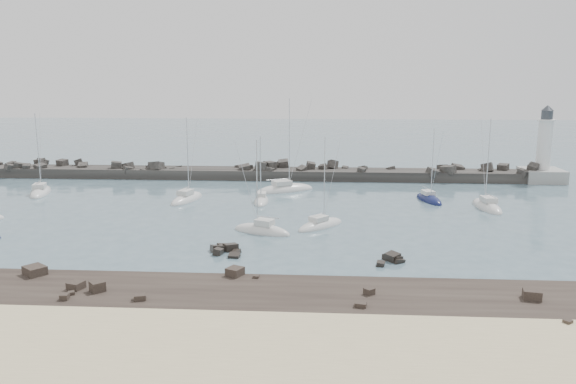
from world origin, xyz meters
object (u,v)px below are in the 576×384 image
object	(u,v)px
sailboat_8	(429,200)
lighthouse	(543,165)
sailboat_3	(187,200)
sailboat_7	(320,226)
sailboat_9	(487,207)
sailboat_4	(285,190)
sailboat_1	(41,193)
sailboat_5	(262,231)
sailboat_6	(261,201)

from	to	relation	value
sailboat_8	lighthouse	bearing A→B (deg)	37.65
sailboat_3	sailboat_7	bearing A→B (deg)	-34.78
sailboat_3	sailboat_9	xyz separation A→B (m)	(44.85, -2.39, 0.00)
sailboat_9	sailboat_4	bearing A→B (deg)	160.37
sailboat_4	sailboat_7	distance (m)	23.64
lighthouse	sailboat_1	size ratio (longest dim) A/B	1.03
sailboat_3	sailboat_8	world-z (taller)	sailboat_3
sailboat_3	sailboat_5	xyz separation A→B (m)	(13.62, -17.60, 0.00)
lighthouse	sailboat_7	xyz separation A→B (m)	(-40.25, -35.00, -2.96)
sailboat_1	sailboat_9	world-z (taller)	sailboat_1
sailboat_6	sailboat_1	bearing A→B (deg)	173.42
sailboat_3	sailboat_8	bearing A→B (deg)	3.59
lighthouse	sailboat_4	world-z (taller)	sailboat_4
sailboat_7	sailboat_3	bearing A→B (deg)	145.22
sailboat_5	sailboat_6	bearing A→B (deg)	96.66
sailboat_7	lighthouse	bearing A→B (deg)	41.01
sailboat_7	sailboat_8	xyz separation A→B (m)	(16.61, 16.76, 0.01)
sailboat_1	lighthouse	bearing A→B (deg)	11.06
lighthouse	sailboat_6	world-z (taller)	lighthouse
lighthouse	sailboat_3	world-z (taller)	lighthouse
lighthouse	sailboat_6	distance (m)	53.79
sailboat_4	sailboat_5	world-z (taller)	sailboat_4
sailboat_4	sailboat_5	bearing A→B (deg)	-92.13
sailboat_1	sailboat_6	size ratio (longest dim) A/B	1.28
sailboat_1	sailboat_5	distance (m)	44.33
lighthouse	sailboat_1	bearing A→B (deg)	-168.94
sailboat_8	sailboat_5	bearing A→B (deg)	-139.98
lighthouse	sailboat_4	size ratio (longest dim) A/B	0.88
sailboat_4	sailboat_7	world-z (taller)	sailboat_4
sailboat_3	sailboat_6	bearing A→B (deg)	-2.64
sailboat_4	sailboat_6	bearing A→B (deg)	-108.29
sailboat_3	sailboat_6	distance (m)	11.64
sailboat_4	sailboat_8	distance (m)	23.58
lighthouse	sailboat_3	bearing A→B (deg)	-161.36
sailboat_4	sailboat_9	bearing A→B (deg)	-19.63
sailboat_8	sailboat_4	bearing A→B (deg)	165.11
sailboat_4	sailboat_9	distance (m)	32.13
lighthouse	sailboat_8	xyz separation A→B (m)	(-23.64, -18.24, -2.96)
sailboat_1	sailboat_8	world-z (taller)	sailboat_1
sailboat_8	sailboat_9	xyz separation A→B (m)	(7.48, -4.74, 0.02)
sailboat_5	sailboat_7	size ratio (longest dim) A/B	1.00
sailboat_5	sailboat_6	world-z (taller)	sailboat_5
sailboat_3	sailboat_7	distance (m)	25.27
sailboat_7	sailboat_8	world-z (taller)	sailboat_7
sailboat_8	sailboat_9	size ratio (longest dim) A/B	0.87
lighthouse	sailboat_8	size ratio (longest dim) A/B	1.20
sailboat_1	sailboat_7	size ratio (longest dim) A/B	1.15
sailboat_5	sailboat_7	world-z (taller)	sailboat_7
sailboat_1	sailboat_5	xyz separation A→B (m)	(38.87, -21.32, 0.00)
sailboat_3	sailboat_5	bearing A→B (deg)	-52.26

